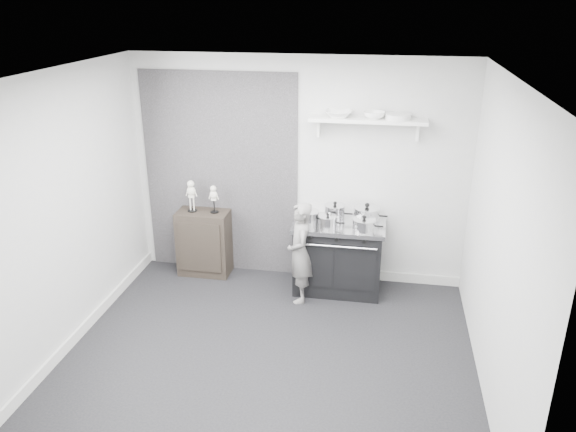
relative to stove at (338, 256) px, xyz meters
name	(u,v)px	position (x,y,z in m)	size (l,w,h in m)	color
ground	(268,355)	(-0.54, -1.48, -0.43)	(4.00, 4.00, 0.00)	black
room_shell	(259,193)	(-0.63, -1.33, 1.21)	(4.02, 3.62, 2.71)	beige
wall_shelf	(368,121)	(0.26, 0.20, 1.58)	(1.30, 0.26, 0.24)	white
stove	(338,256)	(0.00, 0.00, 0.00)	(1.06, 0.66, 0.85)	black
side_cabinet	(205,242)	(-1.69, 0.13, -0.01)	(0.64, 0.37, 0.83)	black
child	(300,253)	(-0.41, -0.33, 0.16)	(0.43, 0.28, 1.19)	slate
pot_front_left	(309,217)	(-0.35, -0.09, 0.50)	(0.33, 0.24, 0.20)	silver
pot_back_left	(335,212)	(-0.07, 0.10, 0.51)	(0.33, 0.24, 0.23)	silver
pot_back_right	(367,214)	(0.30, 0.11, 0.51)	(0.40, 0.31, 0.23)	silver
pot_front_right	(364,225)	(0.29, -0.16, 0.49)	(0.35, 0.26, 0.18)	silver
pot_front_center	(328,222)	(-0.12, -0.15, 0.49)	(0.30, 0.21, 0.17)	silver
skeleton_full	(191,194)	(-1.82, 0.13, 0.63)	(0.13, 0.08, 0.45)	silver
skeleton_torso	(214,197)	(-1.54, 0.13, 0.60)	(0.11, 0.07, 0.40)	silver
bowl_large	(338,114)	(-0.07, 0.19, 1.65)	(0.30, 0.30, 0.07)	white
bowl_small	(374,115)	(0.32, 0.19, 1.65)	(0.24, 0.24, 0.07)	white
plate_stack	(398,117)	(0.58, 0.19, 1.64)	(0.28, 0.28, 0.06)	silver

